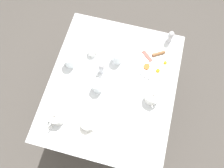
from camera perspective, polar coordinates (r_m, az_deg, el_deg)
The scene contains 15 objects.
ground_plane at distance 2.25m, azimuth -0.00°, elevation -6.55°, with size 8.00×8.00×0.00m, color #4C4742.
table at distance 1.62m, azimuth -0.00°, elevation -1.13°, with size 0.90×1.05×0.72m.
breakfast_plate at distance 1.64m, azimuth 11.20°, elevation 5.54°, with size 0.28×0.28×0.04m.
teapot_near at distance 1.49m, azimuth -14.31°, elevation -8.44°, with size 0.10×0.18×0.11m.
teapot_far at distance 1.50m, azimuth 10.46°, elevation -3.29°, with size 0.10×0.18×0.11m.
teacup_with_saucer_left at distance 1.46m, azimuth -6.34°, elevation -10.38°, with size 0.15×0.15×0.06m.
water_glass_tall at distance 1.50m, azimuth -3.83°, elevation -0.49°, with size 0.08×0.08×0.10m.
water_glass_short at distance 1.60m, azimuth -11.06°, elevation 5.96°, with size 0.08×0.08×0.10m.
wine_glass_spare at distance 1.59m, azimuth 1.36°, elevation 7.12°, with size 0.08×0.08×0.10m.
creamer_jug at distance 1.64m, azimuth -5.15°, elevation 8.49°, with size 0.09×0.07×0.06m.
pepper_grinder at distance 1.54m, azimuth -2.83°, elevation 4.28°, with size 0.04×0.04×0.11m.
salt_grinder at distance 1.72m, azimuth 15.00°, elevation 11.88°, with size 0.04×0.04×0.11m.
fork_by_plate at distance 1.51m, azimuth -0.28°, elevation -5.40°, with size 0.09×0.17×0.00m.
knife_by_plate at distance 1.72m, azimuth 0.07°, elevation 12.03°, with size 0.20×0.11×0.00m.
spoon_for_tea at distance 1.48m, azimuth 4.52°, elevation -11.30°, with size 0.15×0.01×0.00m.
Camera 1 is at (0.13, -0.51, 2.18)m, focal length 35.00 mm.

